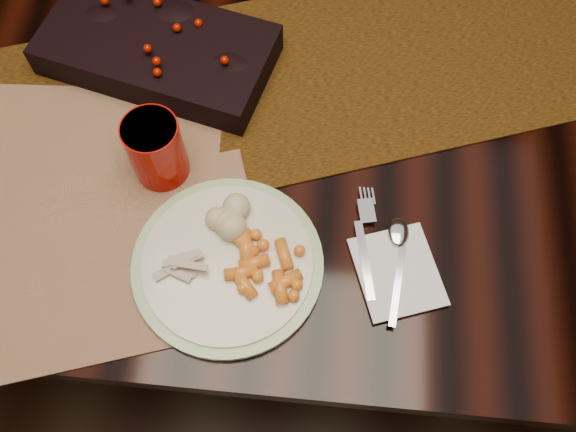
# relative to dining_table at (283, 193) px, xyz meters

# --- Properties ---
(floor) EXTENTS (5.00, 5.00, 0.00)m
(floor) POSITION_rel_dining_table_xyz_m (0.00, 0.00, -0.38)
(floor) COLOR black
(floor) RESTS_ON ground
(dining_table) EXTENTS (1.80, 1.00, 0.75)m
(dining_table) POSITION_rel_dining_table_xyz_m (0.00, 0.00, 0.00)
(dining_table) COLOR black
(dining_table) RESTS_ON floor
(table_runner) EXTENTS (1.90, 1.00, 0.00)m
(table_runner) POSITION_rel_dining_table_xyz_m (0.05, 0.03, 0.38)
(table_runner) COLOR #432C0C
(table_runner) RESTS_ON dining_table
(centerpiece) EXTENTS (0.41, 0.28, 0.08)m
(centerpiece) POSITION_rel_dining_table_xyz_m (-0.21, 0.04, 0.42)
(centerpiece) COLOR black
(centerpiece) RESTS_ON table_runner
(placemat_main) EXTENTS (0.45, 0.34, 0.00)m
(placemat_main) POSITION_rel_dining_table_xyz_m (-0.30, -0.18, 0.38)
(placemat_main) COLOR #946846
(placemat_main) RESTS_ON dining_table
(placemat_second) EXTENTS (0.47, 0.40, 0.00)m
(placemat_second) POSITION_rel_dining_table_xyz_m (-0.20, -0.33, 0.38)
(placemat_second) COLOR brown
(placemat_second) RESTS_ON dining_table
(dinner_plate) EXTENTS (0.34, 0.34, 0.02)m
(dinner_plate) POSITION_rel_dining_table_xyz_m (-0.05, -0.32, 0.39)
(dinner_plate) COLOR beige
(dinner_plate) RESTS_ON placemat_main
(baby_carrots) EXTENTS (0.13, 0.11, 0.02)m
(baby_carrots) POSITION_rel_dining_table_xyz_m (0.00, -0.34, 0.40)
(baby_carrots) COLOR orange
(baby_carrots) RESTS_ON dinner_plate
(mashed_potatoes) EXTENTS (0.09, 0.09, 0.04)m
(mashed_potatoes) POSITION_rel_dining_table_xyz_m (-0.05, -0.26, 0.41)
(mashed_potatoes) COLOR #D9C688
(mashed_potatoes) RESTS_ON dinner_plate
(turkey_shreds) EXTENTS (0.09, 0.08, 0.02)m
(turkey_shreds) POSITION_rel_dining_table_xyz_m (-0.11, -0.34, 0.40)
(turkey_shreds) COLOR #BBA28E
(turkey_shreds) RESTS_ON dinner_plate
(napkin) EXTENTS (0.15, 0.16, 0.00)m
(napkin) POSITION_rel_dining_table_xyz_m (0.20, -0.31, 0.38)
(napkin) COLOR white
(napkin) RESTS_ON placemat_main
(fork) EXTENTS (0.05, 0.16, 0.00)m
(fork) POSITION_rel_dining_table_xyz_m (0.15, -0.28, 0.39)
(fork) COLOR silver
(fork) RESTS_ON napkin
(spoon) EXTENTS (0.05, 0.16, 0.00)m
(spoon) POSITION_rel_dining_table_xyz_m (0.20, -0.31, 0.39)
(spoon) COLOR silver
(spoon) RESTS_ON napkin
(red_cup) EXTENTS (0.11, 0.11, 0.12)m
(red_cup) POSITION_rel_dining_table_xyz_m (-0.17, -0.17, 0.44)
(red_cup) COLOR #AA0800
(red_cup) RESTS_ON placemat_main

